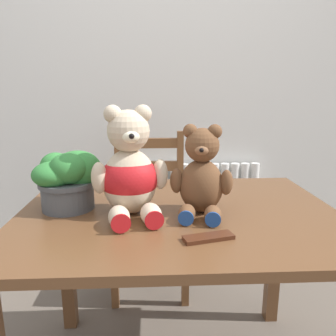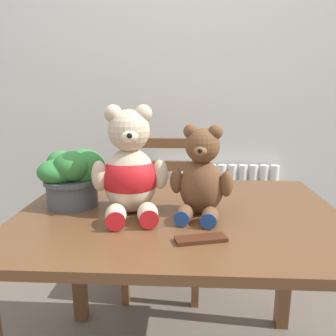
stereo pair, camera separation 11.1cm
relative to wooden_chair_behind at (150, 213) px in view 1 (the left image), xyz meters
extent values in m
cube|color=silver|center=(0.11, 0.45, 0.85)|extent=(8.00, 0.04, 2.60)
cylinder|color=white|center=(-0.05, 0.38, -0.12)|extent=(0.06, 0.06, 0.67)
cylinder|color=white|center=(0.03, 0.38, -0.12)|extent=(0.06, 0.06, 0.67)
cylinder|color=white|center=(0.10, 0.38, -0.12)|extent=(0.06, 0.06, 0.67)
cylinder|color=white|center=(0.17, 0.38, -0.12)|extent=(0.06, 0.06, 0.67)
cylinder|color=white|center=(0.24, 0.38, -0.12)|extent=(0.06, 0.06, 0.67)
cylinder|color=white|center=(0.32, 0.38, -0.12)|extent=(0.06, 0.06, 0.67)
cylinder|color=white|center=(0.39, 0.38, -0.12)|extent=(0.06, 0.06, 0.67)
cylinder|color=white|center=(0.46, 0.38, -0.12)|extent=(0.06, 0.06, 0.67)
cylinder|color=white|center=(0.53, 0.38, -0.12)|extent=(0.06, 0.06, 0.67)
cylinder|color=white|center=(0.61, 0.38, -0.12)|extent=(0.06, 0.06, 0.67)
cylinder|color=white|center=(0.68, 0.38, -0.12)|extent=(0.06, 0.06, 0.67)
cylinder|color=white|center=(0.75, 0.38, -0.12)|extent=(0.06, 0.06, 0.67)
cube|color=white|center=(0.35, 0.38, -0.43)|extent=(0.87, 0.10, 0.04)
cube|color=brown|center=(0.11, -0.75, 0.28)|extent=(1.13, 0.84, 0.03)
cube|color=brown|center=(-0.40, -0.38, -0.09)|extent=(0.06, 0.06, 0.72)
cube|color=brown|center=(0.63, -0.38, -0.09)|extent=(0.06, 0.06, 0.72)
cube|color=brown|center=(0.00, -0.05, -0.03)|extent=(0.43, 0.43, 0.03)
cube|color=brown|center=(0.19, -0.25, -0.25)|extent=(0.04, 0.04, 0.41)
cube|color=brown|center=(-0.19, -0.25, -0.25)|extent=(0.04, 0.04, 0.41)
cube|color=brown|center=(0.19, 0.14, 0.01)|extent=(0.04, 0.04, 0.93)
cube|color=brown|center=(-0.19, 0.14, 0.01)|extent=(0.04, 0.04, 0.93)
cube|color=brown|center=(0.00, 0.14, 0.40)|extent=(0.35, 0.03, 0.06)
cube|color=brown|center=(0.00, 0.14, 0.26)|extent=(0.35, 0.03, 0.06)
ellipsoid|color=beige|center=(-0.06, -0.77, 0.41)|extent=(0.21, 0.19, 0.23)
sphere|color=beige|center=(-0.06, -0.77, 0.58)|extent=(0.14, 0.14, 0.14)
sphere|color=beige|center=(-0.01, -0.76, 0.64)|extent=(0.06, 0.06, 0.06)
sphere|color=beige|center=(-0.11, -0.78, 0.64)|extent=(0.06, 0.06, 0.06)
ellipsoid|color=white|center=(-0.05, -0.82, 0.57)|extent=(0.07, 0.06, 0.04)
sphere|color=black|center=(-0.04, -0.85, 0.58)|extent=(0.02, 0.02, 0.02)
ellipsoid|color=beige|center=(0.04, -0.77, 0.44)|extent=(0.06, 0.06, 0.11)
ellipsoid|color=beige|center=(-0.16, -0.81, 0.44)|extent=(0.06, 0.06, 0.11)
ellipsoid|color=beige|center=(0.01, -0.88, 0.33)|extent=(0.09, 0.12, 0.07)
cylinder|color=red|center=(0.02, -0.93, 0.33)|extent=(0.06, 0.02, 0.06)
ellipsoid|color=beige|center=(-0.09, -0.89, 0.33)|extent=(0.09, 0.12, 0.07)
cylinder|color=red|center=(-0.08, -0.95, 0.33)|extent=(0.06, 0.02, 0.06)
ellipsoid|color=red|center=(-0.06, -0.77, 0.42)|extent=(0.23, 0.21, 0.16)
ellipsoid|color=brown|center=(0.19, -0.77, 0.39)|extent=(0.17, 0.15, 0.19)
sphere|color=brown|center=(0.19, -0.77, 0.53)|extent=(0.12, 0.12, 0.12)
sphere|color=brown|center=(0.23, -0.78, 0.58)|extent=(0.05, 0.05, 0.05)
sphere|color=brown|center=(0.15, -0.76, 0.58)|extent=(0.05, 0.05, 0.05)
ellipsoid|color=#8C5F3F|center=(0.18, -0.81, 0.53)|extent=(0.06, 0.05, 0.04)
sphere|color=black|center=(0.18, -0.83, 0.53)|extent=(0.01, 0.01, 0.01)
ellipsoid|color=brown|center=(0.27, -0.80, 0.41)|extent=(0.05, 0.05, 0.09)
ellipsoid|color=brown|center=(0.10, -0.77, 0.41)|extent=(0.05, 0.05, 0.09)
ellipsoid|color=brown|center=(0.21, -0.87, 0.33)|extent=(0.07, 0.10, 0.06)
cylinder|color=#1E4793|center=(0.20, -0.92, 0.33)|extent=(0.05, 0.01, 0.05)
ellipsoid|color=brown|center=(0.13, -0.86, 0.33)|extent=(0.07, 0.10, 0.06)
cylinder|color=#1E4793|center=(0.12, -0.90, 0.33)|extent=(0.05, 0.01, 0.05)
cylinder|color=#4C5156|center=(-0.29, -0.72, 0.35)|extent=(0.18, 0.18, 0.10)
cylinder|color=#4C5156|center=(-0.29, -0.72, 0.39)|extent=(0.20, 0.20, 0.02)
ellipsoid|color=#337F38|center=(-0.24, -0.71, 0.44)|extent=(0.16, 0.12, 0.14)
ellipsoid|color=#337F38|center=(-0.26, -0.65, 0.45)|extent=(0.16, 0.13, 0.10)
ellipsoid|color=#337F38|center=(-0.33, -0.69, 0.45)|extent=(0.11, 0.10, 0.10)
ellipsoid|color=#337F38|center=(-0.33, -0.74, 0.43)|extent=(0.14, 0.14, 0.09)
ellipsoid|color=#337F38|center=(-0.27, -0.75, 0.45)|extent=(0.13, 0.12, 0.11)
cube|color=#472314|center=(0.18, -1.00, 0.30)|extent=(0.15, 0.08, 0.01)
camera|label=1|loc=(0.02, -1.86, 0.71)|focal=35.00mm
camera|label=2|loc=(0.13, -1.86, 0.71)|focal=35.00mm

